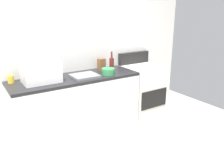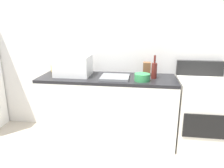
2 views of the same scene
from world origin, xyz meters
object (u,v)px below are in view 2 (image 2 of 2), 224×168
stove_oven (200,112)px  coffee_mug (54,69)px  wine_bottle (154,70)px  microwave (73,66)px  mixing_bowl (142,77)px  knife_block (147,69)px

stove_oven → coffee_mug: 2.09m
wine_bottle → stove_oven: bearing=-0.3°
coffee_mug → microwave: bearing=-25.1°
stove_oven → wine_bottle: bearing=179.7°
stove_oven → mixing_bowl: size_ratio=5.79×
microwave → mixing_bowl: microwave is taller
coffee_mug → stove_oven: bearing=-4.7°
stove_oven → wine_bottle: 0.82m
microwave → coffee_mug: (-0.34, 0.16, -0.09)m
stove_oven → mixing_bowl: 0.91m
stove_oven → wine_bottle: size_ratio=3.67×
stove_oven → wine_bottle: wine_bottle is taller
stove_oven → microwave: size_ratio=2.39×
microwave → wine_bottle: (1.07, -0.01, -0.03)m
wine_bottle → knife_block: (-0.09, 0.15, -0.02)m
coffee_mug → knife_block: 1.32m
stove_oven → knife_block: 0.89m
wine_bottle → coffee_mug: 1.42m
wine_bottle → mixing_bowl: size_ratio=1.58×
stove_oven → microwave: microwave is taller
stove_oven → wine_bottle: (-0.62, 0.00, 0.54)m
stove_oven → microwave: 1.78m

